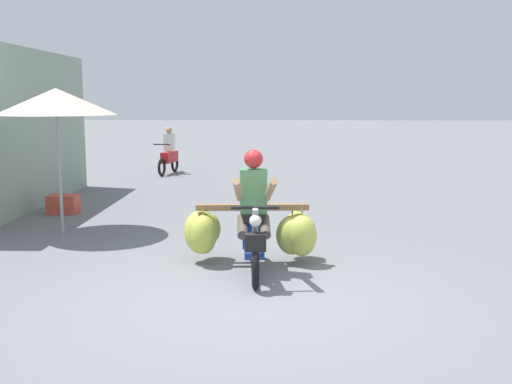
{
  "coord_description": "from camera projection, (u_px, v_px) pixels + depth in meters",
  "views": [
    {
      "loc": [
        0.27,
        -6.57,
        2.19
      ],
      "look_at": [
        0.03,
        1.83,
        0.9
      ],
      "focal_mm": 42.16,
      "sensor_mm": 36.0,
      "label": 1
    }
  ],
  "objects": [
    {
      "name": "market_umbrella_near_shop",
      "position": [
        56.0,
        102.0,
        9.66
      ],
      "size": [
        1.93,
        1.93,
        2.38
      ],
      "color": "#99999E",
      "rests_on": "ground"
    },
    {
      "name": "motorbike_distant_ahead_left",
      "position": [
        169.0,
        155.0,
        17.95
      ],
      "size": [
        0.56,
        1.61,
        1.4
      ],
      "color": "black",
      "rests_on": "ground"
    },
    {
      "name": "produce_crate",
      "position": [
        63.0,
        204.0,
        11.71
      ],
      "size": [
        0.56,
        0.4,
        0.36
      ],
      "primitive_type": "cube",
      "color": "#CC4C38",
      "rests_on": "ground"
    },
    {
      "name": "ground_plane",
      "position": [
        249.0,
        294.0,
        6.83
      ],
      "size": [
        120.0,
        120.0,
        0.0
      ],
      "primitive_type": "plane",
      "color": "slate"
    },
    {
      "name": "motorbike_main_loaded",
      "position": [
        252.0,
        229.0,
        7.94
      ],
      "size": [
        1.82,
        1.83,
        1.58
      ],
      "color": "black",
      "rests_on": "ground"
    }
  ]
}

